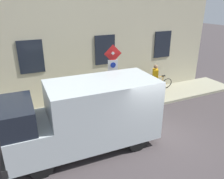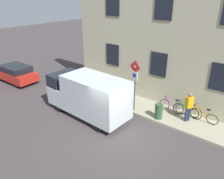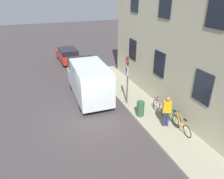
# 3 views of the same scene
# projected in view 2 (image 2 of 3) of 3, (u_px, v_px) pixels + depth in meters

# --- Properties ---
(ground_plane) EXTENTS (80.00, 80.00, 0.00)m
(ground_plane) POSITION_uv_depth(u_px,v_px,m) (113.00, 135.00, 11.51)
(ground_plane) COLOR #3E3739
(sidewalk_slab) EXTENTS (2.14, 15.19, 0.14)m
(sidewalk_slab) POSITION_uv_depth(u_px,v_px,m) (147.00, 108.00, 13.94)
(sidewalk_slab) COLOR gray
(sidewalk_slab) RESTS_ON ground_plane
(building_facade) EXTENTS (0.75, 13.19, 8.45)m
(building_facade) POSITION_uv_depth(u_px,v_px,m) (164.00, 39.00, 13.27)
(building_facade) COLOR #B6AF91
(building_facade) RESTS_ON ground_plane
(sign_post_stacked) EXTENTS (0.18, 0.56, 3.07)m
(sign_post_stacked) POSITION_uv_depth(u_px,v_px,m) (135.00, 79.00, 12.73)
(sign_post_stacked) COLOR #474C47
(sign_post_stacked) RESTS_ON sidewalk_slab
(delivery_van) EXTENTS (2.15, 5.38, 2.50)m
(delivery_van) POSITION_uv_depth(u_px,v_px,m) (88.00, 95.00, 12.82)
(delivery_van) COLOR silver
(delivery_van) RESTS_ON ground_plane
(parked_hatchback) EXTENTS (1.92, 4.07, 1.38)m
(parked_hatchback) POSITION_uv_depth(u_px,v_px,m) (16.00, 73.00, 18.03)
(parked_hatchback) COLOR #AF2218
(parked_hatchback) RESTS_ON ground_plane
(bicycle_orange) EXTENTS (0.46, 1.72, 0.89)m
(bicycle_orange) POSITION_uv_depth(u_px,v_px,m) (203.00, 115.00, 12.29)
(bicycle_orange) COLOR black
(bicycle_orange) RESTS_ON sidewalk_slab
(bicycle_green) EXTENTS (0.46, 1.71, 0.89)m
(bicycle_green) POSITION_uv_depth(u_px,v_px,m) (187.00, 110.00, 12.80)
(bicycle_green) COLOR black
(bicycle_green) RESTS_ON sidewalk_slab
(bicycle_purple) EXTENTS (0.46, 1.72, 0.89)m
(bicycle_purple) POSITION_uv_depth(u_px,v_px,m) (172.00, 106.00, 13.32)
(bicycle_purple) COLOR black
(bicycle_purple) RESTS_ON sidewalk_slab
(pedestrian) EXTENTS (0.47, 0.41, 1.72)m
(pedestrian) POSITION_uv_depth(u_px,v_px,m) (189.00, 106.00, 12.12)
(pedestrian) COLOR #262B47
(pedestrian) RESTS_ON sidewalk_slab
(litter_bin) EXTENTS (0.44, 0.44, 0.90)m
(litter_bin) POSITION_uv_depth(u_px,v_px,m) (159.00, 111.00, 12.56)
(litter_bin) COLOR #2D5133
(litter_bin) RESTS_ON sidewalk_slab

